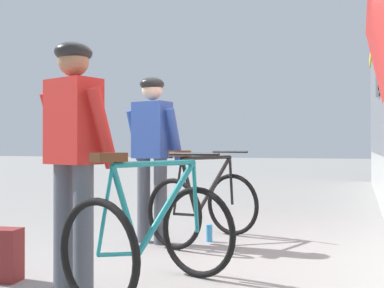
{
  "coord_description": "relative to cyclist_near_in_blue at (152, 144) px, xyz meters",
  "views": [
    {
      "loc": [
        1.25,
        -4.2,
        1.02
      ],
      "look_at": [
        -0.29,
        0.25,
        1.05
      ],
      "focal_mm": 45.4,
      "sensor_mm": 36.0,
      "label": 1
    }
  ],
  "objects": [
    {
      "name": "water_bottle_near_the_bikes",
      "position": [
        0.56,
        0.26,
        -0.96
      ],
      "size": [
        0.07,
        0.07,
        0.18
      ],
      "primitive_type": "cylinder",
      "color": "#338CCC",
      "rests_on": "ground"
    },
    {
      "name": "cyclist_far_in_red",
      "position": [
        0.18,
        -1.78,
        0.0
      ],
      "size": [
        0.66,
        0.44,
        1.76
      ],
      "color": "#4C515B",
      "rests_on": "ground"
    },
    {
      "name": "backpack_on_platform",
      "position": [
        -0.49,
        -1.73,
        -0.85
      ],
      "size": [
        0.3,
        0.22,
        0.4
      ],
      "primitive_type": "cube",
      "rotation": [
        0.0,
        0.0,
        0.15
      ],
      "color": "maroon",
      "rests_on": "ground"
    },
    {
      "name": "cyclist_near_in_blue",
      "position": [
        0.0,
        0.0,
        0.0
      ],
      "size": [
        0.65,
        0.39,
        1.76
      ],
      "color": "#4C515B",
      "rests_on": "ground"
    },
    {
      "name": "ground_plane",
      "position": [
        0.84,
        -0.54,
        -1.05
      ],
      "size": [
        80.0,
        80.0,
        0.0
      ],
      "primitive_type": "plane",
      "color": "gray"
    },
    {
      "name": "bicycle_far_teal",
      "position": [
        0.72,
        -1.63,
        -0.65
      ],
      "size": [
        1.01,
        1.24,
        0.99
      ],
      "color": "black",
      "rests_on": "ground"
    },
    {
      "name": "bicycle_near_black",
      "position": [
        0.52,
        0.23,
        -0.65
      ],
      "size": [
        1.04,
        1.25,
        0.99
      ],
      "color": "black",
      "rests_on": "ground"
    }
  ]
}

